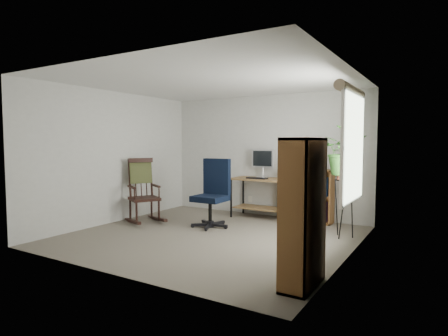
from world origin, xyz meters
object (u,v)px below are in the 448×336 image
Objects in this scene: low_bookshelf at (307,195)px; tall_bookshelf at (303,213)px; office_chair at (210,193)px; rocking_chair at (144,190)px; desk at (259,198)px.

low_bookshelf is 3.21m from tall_bookshelf.
office_chair is at bearing -134.60° from low_bookshelf.
tall_bookshelf reaches higher than low_bookshelf.
office_chair is 1.30m from rocking_chair.
desk is at bearing -18.15° from rocking_chair.
desk is at bearing 122.88° from tall_bookshelf.
office_chair is at bearing 142.49° from tall_bookshelf.
desk is 1.27m from office_chair.
low_bookshelf is 0.64× the size of tall_bookshelf.
tall_bookshelf is (0.97, -3.05, 0.27)m from low_bookshelf.
low_bookshelf is at bearing 107.70° from tall_bookshelf.
low_bookshelf reaches higher than desk.
tall_bookshelf is at bearing -40.42° from office_chair.
rocking_chair is at bearing -138.34° from desk.
rocking_chair is at bearing -148.33° from low_bookshelf.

